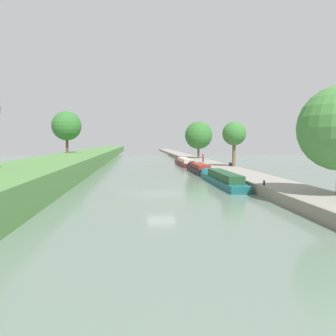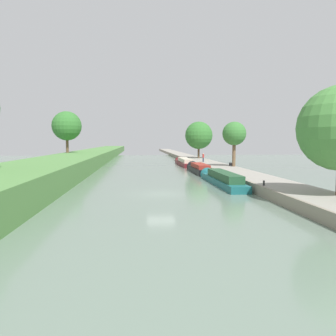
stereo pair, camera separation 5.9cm
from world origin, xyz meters
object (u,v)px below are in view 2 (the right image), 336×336
narrowboat_black (198,168)px  park_bench (231,164)px  person_walking (203,157)px  mooring_bollard_near (264,183)px  mooring_bollard_far (188,158)px  narrowboat_teal (221,179)px  narrowboat_maroon (184,162)px

narrowboat_black → park_bench: size_ratio=7.47×
person_walking → mooring_bollard_near: person_walking is taller
narrowboat_black → mooring_bollard_near: narrowboat_black is taller
mooring_bollard_far → park_bench: (3.71, -20.15, 0.12)m
mooring_bollard_near → park_bench: 22.75m
mooring_bollard_near → mooring_bollard_far: size_ratio=1.00×
narrowboat_black → mooring_bollard_far: narrowboat_black is taller
narrowboat_teal → narrowboat_black: narrowboat_teal is taller
mooring_bollard_far → narrowboat_black: bearing=-94.8°
person_walking → mooring_bollard_near: 32.18m
mooring_bollard_near → narrowboat_black: bearing=94.9°
narrowboat_black → mooring_bollard_near: size_ratio=24.92×
narrowboat_black → narrowboat_maroon: size_ratio=0.76×
narrowboat_black → person_walking: person_walking is taller
narrowboat_maroon → narrowboat_teal: bearing=-89.8°
person_walking → park_bench: 10.05m
person_walking → narrowboat_maroon: bearing=131.4°
person_walking → mooring_bollard_near: (-1.17, -32.15, -0.65)m
park_bench → narrowboat_black: bearing=-167.4°
narrowboat_black → park_bench: narrowboat_black is taller
person_walking → mooring_bollard_near: size_ratio=3.69×
narrowboat_teal → mooring_bollard_far: size_ratio=31.75×
narrowboat_teal → mooring_bollard_near: size_ratio=31.75×
park_bench → narrowboat_maroon: bearing=113.1°
narrowboat_maroon → mooring_bollard_far: 7.18m
narrowboat_teal → narrowboat_maroon: narrowboat_teal is taller
mooring_bollard_near → mooring_bollard_far: bearing=90.0°
narrowboat_black → park_bench: bearing=12.6°
narrowboat_teal → narrowboat_maroon: size_ratio=0.97×
narrowboat_maroon → mooring_bollard_far: size_ratio=32.84×
mooring_bollard_far → narrowboat_maroon: bearing=-105.8°
mooring_bollard_far → park_bench: 20.49m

